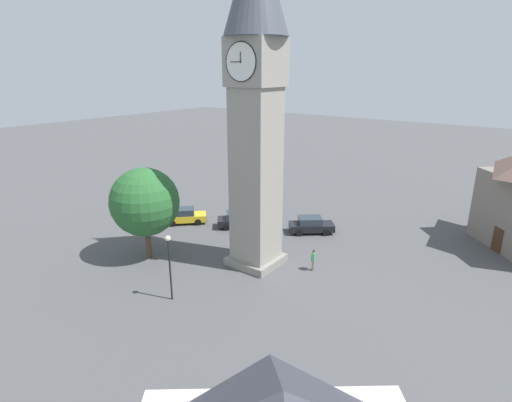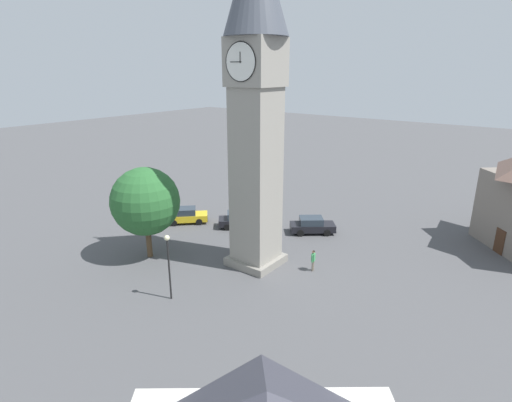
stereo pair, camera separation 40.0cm
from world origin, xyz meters
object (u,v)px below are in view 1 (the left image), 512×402
at_px(car_silver_kerb, 185,216).
at_px(lamp_post, 169,257).
at_px(clock_tower, 256,78).
at_px(car_blue_kerb, 311,225).
at_px(pedestrian, 313,258).
at_px(car_red_corner, 239,220).
at_px(tree, 145,202).

bearing_deg(car_silver_kerb, lamp_post, 132.47).
distance_m(clock_tower, lamp_post, 13.37).
bearing_deg(car_blue_kerb, car_silver_kerb, 24.90).
distance_m(car_silver_kerb, lamp_post, 14.32).
height_order(clock_tower, pedestrian, clock_tower).
xyz_separation_m(car_silver_kerb, car_red_corner, (-4.97, -2.31, 0.00)).
xyz_separation_m(pedestrian, tree, (11.84, 5.88, 3.70)).
height_order(car_blue_kerb, tree, tree).
distance_m(clock_tower, car_silver_kerb, 17.39).
height_order(pedestrian, tree, tree).
height_order(car_silver_kerb, car_red_corner, same).
distance_m(pedestrian, tree, 13.73).
relative_size(pedestrian, tree, 0.23).
bearing_deg(tree, car_red_corner, -100.38).
bearing_deg(car_silver_kerb, pedestrian, 175.26).
distance_m(clock_tower, pedestrian, 13.77).
bearing_deg(lamp_post, car_silver_kerb, -47.53).
height_order(car_silver_kerb, tree, tree).
relative_size(car_silver_kerb, tree, 0.56).
height_order(pedestrian, lamp_post, lamp_post).
distance_m(car_silver_kerb, car_red_corner, 5.48).
bearing_deg(car_blue_kerb, clock_tower, 87.00).
distance_m(car_silver_kerb, pedestrian, 15.14).
relative_size(car_blue_kerb, pedestrian, 2.53).
bearing_deg(car_red_corner, clock_tower, 138.91).
relative_size(car_red_corner, pedestrian, 2.50).
distance_m(car_red_corner, pedestrian, 10.72).
bearing_deg(tree, car_silver_kerb, -65.52).
distance_m(tree, lamp_post, 7.28).
bearing_deg(pedestrian, tree, 26.41).
relative_size(pedestrian, lamp_post, 0.37).
xyz_separation_m(clock_tower, pedestrian, (-4.21, -1.59, -13.02)).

